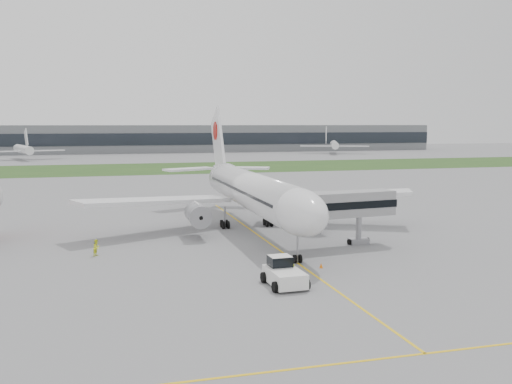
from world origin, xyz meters
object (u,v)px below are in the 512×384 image
object	(u,v)px
pushback_tug	(283,273)
ground_crew_near	(293,273)
jet_bridge	(334,206)
airliner	(250,190)

from	to	relation	value
pushback_tug	ground_crew_near	bearing A→B (deg)	30.32
pushback_tug	jet_bridge	bearing A→B (deg)	49.87
pushback_tug	ground_crew_near	world-z (taller)	pushback_tug
jet_bridge	pushback_tug	bearing A→B (deg)	-134.67
airliner	pushback_tug	xyz separation A→B (m)	(-4.01, -27.45, -4.49)
airliner	ground_crew_near	distance (m)	27.31
pushback_tug	jet_bridge	xyz separation A→B (m)	(10.73, 13.70, 3.89)
jet_bridge	ground_crew_near	xyz separation A→B (m)	(-9.60, -12.98, -4.18)
airliner	pushback_tug	world-z (taller)	airliner
pushback_tug	airliner	bearing A→B (deg)	79.63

